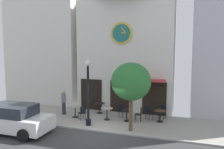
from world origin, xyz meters
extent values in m
cube|color=#9E998E|center=(0.00, 2.16, -0.03)|extent=(25.91, 4.31, 0.05)
cube|color=#A8A5A0|center=(0.00, 0.02, 0.04)|extent=(25.91, 0.12, 0.08)
cube|color=silver|center=(-0.19, 5.62, 4.08)|extent=(7.09, 2.61, 8.16)
cylinder|color=gold|center=(-0.19, 4.25, 5.65)|extent=(1.55, 0.10, 1.55)
cylinder|color=#1E6660|center=(-0.19, 4.19, 5.65)|extent=(1.27, 0.04, 1.27)
cube|color=gold|center=(-0.02, 4.15, 5.67)|extent=(0.35, 0.03, 0.11)
cube|color=gold|center=(-0.02, 4.15, 5.86)|extent=(0.40, 0.03, 0.45)
cube|color=black|center=(-2.56, 4.27, 1.15)|extent=(1.66, 0.10, 2.30)
cube|color=black|center=(-0.19, 4.27, 1.15)|extent=(1.66, 0.10, 2.30)
cube|color=black|center=(2.17, 4.27, 1.15)|extent=(1.66, 0.10, 2.30)
cube|color=#B23333|center=(1.79, 3.96, 2.45)|extent=(2.27, 0.90, 0.12)
cube|color=silver|center=(-7.46, 6.34, 6.30)|extent=(6.49, 4.05, 12.60)
cylinder|color=black|center=(-1.23, 0.82, 0.18)|extent=(0.32, 0.32, 0.36)
cylinder|color=black|center=(-1.23, 0.82, 1.78)|extent=(0.14, 0.14, 3.56)
sphere|color=white|center=(-1.23, 0.82, 3.74)|extent=(0.36, 0.36, 0.36)
cylinder|color=brown|center=(1.38, 0.74, 1.00)|extent=(0.20, 0.20, 2.00)
ellipsoid|color=#2D7033|center=(1.38, 0.74, 2.77)|extent=(2.20, 1.98, 2.09)
cylinder|color=black|center=(-2.76, 2.03, 0.37)|extent=(0.07, 0.07, 0.74)
cylinder|color=black|center=(-2.76, 2.03, 0.01)|extent=(0.40, 0.40, 0.03)
cylinder|color=gray|center=(-2.76, 2.03, 0.74)|extent=(0.70, 0.70, 0.03)
cylinder|color=black|center=(-1.57, 3.48, 0.36)|extent=(0.07, 0.07, 0.71)
cylinder|color=black|center=(-1.57, 3.48, 0.01)|extent=(0.40, 0.40, 0.03)
cylinder|color=black|center=(-1.57, 3.48, 0.71)|extent=(0.75, 0.75, 0.03)
cylinder|color=black|center=(-0.56, 2.20, 0.38)|extent=(0.07, 0.07, 0.75)
cylinder|color=black|center=(-0.56, 2.20, 0.01)|extent=(0.40, 0.40, 0.03)
cylinder|color=gray|center=(-0.56, 2.20, 0.75)|extent=(0.77, 0.77, 0.03)
cylinder|color=black|center=(0.74, 2.33, 0.36)|extent=(0.07, 0.07, 0.73)
cylinder|color=black|center=(0.74, 2.33, 0.01)|extent=(0.40, 0.40, 0.03)
cylinder|color=black|center=(0.74, 2.33, 0.73)|extent=(0.64, 0.64, 0.03)
cylinder|color=black|center=(2.74, 2.84, 0.36)|extent=(0.07, 0.07, 0.71)
cylinder|color=black|center=(2.74, 2.84, 0.01)|extent=(0.40, 0.40, 0.03)
cylinder|color=brown|center=(2.74, 2.84, 0.71)|extent=(0.68, 0.68, 0.03)
cube|color=black|center=(2.03, 3.14, 0.45)|extent=(0.56, 0.56, 0.04)
cube|color=black|center=(1.88, 3.24, 0.68)|extent=(0.26, 0.33, 0.45)
cylinder|color=black|center=(2.06, 2.90, 0.23)|extent=(0.03, 0.03, 0.45)
cylinder|color=black|center=(2.26, 3.17, 0.23)|extent=(0.03, 0.03, 0.45)
cylinder|color=black|center=(1.79, 3.10, 0.23)|extent=(0.03, 0.03, 0.45)
cylinder|color=black|center=(1.99, 3.37, 0.23)|extent=(0.03, 0.03, 0.45)
cube|color=black|center=(0.29, 2.93, 0.45)|extent=(0.56, 0.56, 0.04)
cube|color=black|center=(0.15, 3.03, 0.68)|extent=(0.26, 0.33, 0.45)
cylinder|color=black|center=(0.32, 2.69, 0.23)|extent=(0.03, 0.03, 0.45)
cylinder|color=black|center=(0.53, 2.96, 0.23)|extent=(0.03, 0.03, 0.45)
cylinder|color=black|center=(0.05, 2.89, 0.23)|extent=(0.03, 0.03, 0.45)
cylinder|color=black|center=(0.26, 3.16, 0.23)|extent=(0.03, 0.03, 0.45)
cube|color=black|center=(2.81, 3.54, 0.45)|extent=(0.49, 0.49, 0.04)
cube|color=black|center=(2.85, 3.71, 0.68)|extent=(0.38, 0.14, 0.45)
cylinder|color=black|center=(2.60, 3.42, 0.23)|extent=(0.03, 0.03, 0.45)
cylinder|color=black|center=(2.93, 3.33, 0.23)|extent=(0.03, 0.03, 0.45)
cylinder|color=black|center=(2.69, 3.75, 0.23)|extent=(0.03, 0.03, 0.45)
cylinder|color=black|center=(3.01, 3.66, 0.23)|extent=(0.03, 0.03, 0.45)
cube|color=black|center=(-2.09, 1.69, 0.45)|extent=(0.56, 0.56, 0.04)
cube|color=black|center=(-1.95, 1.58, 0.68)|extent=(0.28, 0.32, 0.45)
cylinder|color=black|center=(-2.11, 1.93, 0.23)|extent=(0.03, 0.03, 0.45)
cylinder|color=black|center=(-2.33, 1.67, 0.23)|extent=(0.03, 0.03, 0.45)
cylinder|color=black|center=(-1.85, 1.71, 0.23)|extent=(0.03, 0.03, 0.45)
cylinder|color=black|center=(-2.07, 1.45, 0.23)|extent=(0.03, 0.03, 0.45)
cube|color=black|center=(1.43, 2.51, 0.45)|extent=(0.43, 0.43, 0.04)
cube|color=black|center=(1.61, 2.52, 0.68)|extent=(0.07, 0.38, 0.45)
cylinder|color=black|center=(1.24, 2.66, 0.23)|extent=(0.03, 0.03, 0.45)
cylinder|color=black|center=(1.27, 2.32, 0.23)|extent=(0.03, 0.03, 0.45)
cylinder|color=black|center=(1.58, 2.69, 0.23)|extent=(0.03, 0.03, 0.45)
cylinder|color=black|center=(1.61, 2.35, 0.23)|extent=(0.03, 0.03, 0.45)
cylinder|color=#2D2D38|center=(-3.87, 2.46, 0.42)|extent=(0.34, 0.34, 0.85)
cylinder|color=slate|center=(-3.87, 2.46, 1.15)|extent=(0.41, 0.41, 0.60)
sphere|color=tan|center=(-3.87, 2.46, 1.56)|extent=(0.22, 0.22, 0.22)
cube|color=white|center=(-4.67, -1.56, 0.60)|extent=(4.33, 1.87, 0.75)
cube|color=#262B33|center=(-4.67, -1.56, 1.25)|extent=(2.44, 1.63, 0.60)
cylinder|color=black|center=(-3.24, -2.43, 0.32)|extent=(0.64, 0.23, 0.64)
cylinder|color=black|center=(-3.27, -0.63, 0.32)|extent=(0.64, 0.23, 0.64)
cylinder|color=black|center=(-6.11, -0.68, 0.32)|extent=(0.64, 0.23, 0.64)
camera|label=1|loc=(4.31, -11.24, 4.49)|focal=36.43mm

